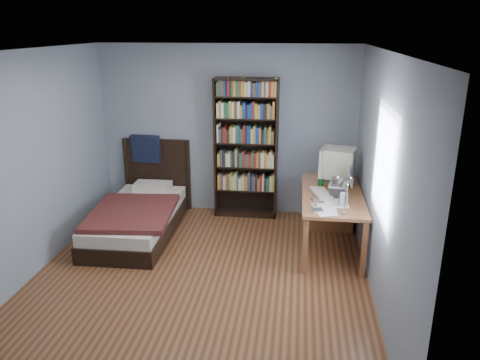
{
  "coord_description": "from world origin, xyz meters",
  "views": [
    {
      "loc": [
        1.06,
        -4.63,
        2.73
      ],
      "look_at": [
        0.35,
        0.85,
        0.9
      ],
      "focal_mm": 35.0,
      "sensor_mm": 36.0,
      "label": 1
    }
  ],
  "objects": [
    {
      "name": "bookshelf",
      "position": [
        0.3,
        1.94,
        1.03
      ],
      "size": [
        0.92,
        0.3,
        2.04
      ],
      "color": "black",
      "rests_on": "floor"
    },
    {
      "name": "soda_can",
      "position": [
        1.36,
        1.18,
        0.8
      ],
      "size": [
        0.07,
        0.07,
        0.13
      ],
      "primitive_type": "cylinder",
      "color": "black",
      "rests_on": "desk"
    },
    {
      "name": "external_drive",
      "position": [
        1.31,
        0.36,
        0.74
      ],
      "size": [
        0.13,
        0.13,
        0.02
      ],
      "primitive_type": "cube",
      "rotation": [
        0.0,
        0.0,
        0.2
      ],
      "color": "#99999C",
      "rests_on": "desk"
    },
    {
      "name": "room",
      "position": [
        0.03,
        -0.0,
        1.25
      ],
      "size": [
        4.2,
        4.24,
        2.5
      ],
      "color": "#502B17",
      "rests_on": "ground"
    },
    {
      "name": "mouse",
      "position": [
        1.49,
        1.25,
        0.75
      ],
      "size": [
        0.06,
        0.11,
        0.04
      ],
      "primitive_type": "ellipsoid",
      "color": "silver",
      "rests_on": "desk"
    },
    {
      "name": "phone_grey",
      "position": [
        1.26,
        0.54,
        0.74
      ],
      "size": [
        0.06,
        0.09,
        0.02
      ],
      "primitive_type": "cube",
      "rotation": [
        0.0,
        0.0,
        -0.15
      ],
      "color": "#99999C",
      "rests_on": "desk"
    },
    {
      "name": "keyboard",
      "position": [
        1.37,
        0.92,
        0.75
      ],
      "size": [
        0.31,
        0.51,
        0.05
      ],
      "primitive_type": "cube",
      "rotation": [
        0.0,
        0.07,
        0.26
      ],
      "color": "#BFB59F",
      "rests_on": "desk"
    },
    {
      "name": "speaker",
      "position": [
        1.6,
        0.55,
        0.81
      ],
      "size": [
        0.1,
        0.1,
        0.16
      ],
      "primitive_type": "cube",
      "rotation": [
        0.0,
        0.0,
        -0.28
      ],
      "color": "#99999C",
      "rests_on": "desk"
    },
    {
      "name": "bed",
      "position": [
        -1.09,
        1.14,
        0.26
      ],
      "size": [
        1.15,
        2.07,
        1.16
      ],
      "color": "black",
      "rests_on": "floor"
    },
    {
      "name": "laptop",
      "position": [
        1.59,
        0.93,
        0.83
      ],
      "size": [
        0.33,
        0.32,
        0.36
      ],
      "color": "#2D2D30",
      "rests_on": "desk"
    },
    {
      "name": "crt_monitor",
      "position": [
        1.57,
        1.41,
        1.0
      ],
      "size": [
        0.5,
        0.47,
        0.48
      ],
      "color": "#C0B69F",
      "rests_on": "desk"
    },
    {
      "name": "desk",
      "position": [
        1.51,
        1.47,
        0.42
      ],
      "size": [
        0.75,
        1.65,
        0.73
      ],
      "color": "brown",
      "rests_on": "floor"
    },
    {
      "name": "desk_lamp",
      "position": [
        1.48,
        -0.06,
        1.19
      ],
      "size": [
        0.22,
        0.48,
        0.57
      ],
      "color": "#99999E",
      "rests_on": "desk"
    },
    {
      "name": "phone_silver",
      "position": [
        1.28,
        0.71,
        0.74
      ],
      "size": [
        0.09,
        0.11,
        0.02
      ],
      "primitive_type": "cube",
      "rotation": [
        0.0,
        0.0,
        0.49
      ],
      "color": "silver",
      "rests_on": "desk"
    }
  ]
}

